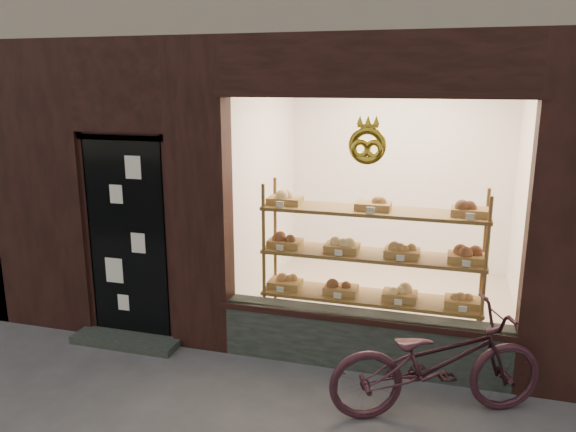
% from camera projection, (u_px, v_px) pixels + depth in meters
% --- Properties ---
extents(display_shelf, '(2.20, 0.45, 1.70)m').
position_uv_depth(display_shelf, '(371.00, 270.00, 5.64)').
color(display_shelf, brown).
rests_on(display_shelf, ground).
extents(bicycle, '(1.88, 1.27, 0.94)m').
position_uv_depth(bicycle, '(437.00, 362.00, 4.57)').
color(bicycle, '#31171F').
rests_on(bicycle, ground).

